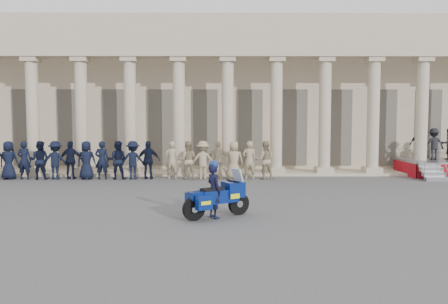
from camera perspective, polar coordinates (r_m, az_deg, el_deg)
ground at (r=15.67m, az=-3.92°, el=-6.67°), size 90.00×90.00×0.00m
building at (r=30.18m, az=-2.19°, el=7.09°), size 40.00×12.50×9.00m
officer_rank at (r=22.88m, az=-17.14°, el=-1.03°), size 18.55×0.73×1.93m
reviewing_stand at (r=26.22m, az=26.52°, el=0.19°), size 4.14×4.00×2.54m
motorcycle at (r=13.23m, az=-0.85°, el=-5.88°), size 2.01×1.51×1.45m
rider at (r=13.12m, az=-1.32°, el=-4.90°), size 0.65×0.72×1.74m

